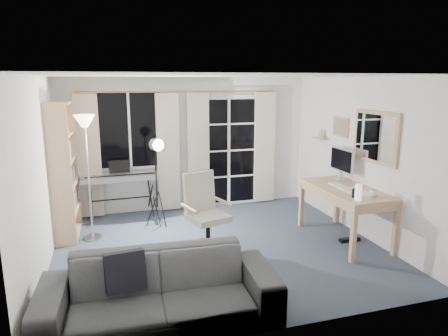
% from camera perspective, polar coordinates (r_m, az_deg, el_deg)
% --- Properties ---
extents(floor, '(4.50, 4.00, 0.02)m').
position_cam_1_polar(floor, '(5.81, -0.77, -11.44)').
color(floor, '#34404B').
rests_on(floor, ground).
extents(window, '(1.20, 0.08, 1.40)m').
position_cam_1_polar(window, '(7.15, -13.37, 5.32)').
color(window, white).
rests_on(window, floor).
extents(french_door, '(1.32, 0.09, 2.11)m').
position_cam_1_polar(french_door, '(7.54, 0.60, 2.36)').
color(french_door, white).
rests_on(french_door, floor).
extents(curtains, '(3.60, 0.07, 2.13)m').
position_cam_1_polar(curtains, '(7.23, -5.93, 2.41)').
color(curtains, gold).
rests_on(curtains, floor).
extents(bookshelf, '(0.35, 0.96, 2.04)m').
position_cam_1_polar(bookshelf, '(6.43, -22.27, -0.83)').
color(bookshelf, tan).
rests_on(bookshelf, floor).
extents(torchiere_lamp, '(0.34, 0.34, 1.86)m').
position_cam_1_polar(torchiere_lamp, '(6.07, -19.14, 3.77)').
color(torchiere_lamp, '#B2B2B7').
rests_on(torchiere_lamp, floor).
extents(keyboard_piano, '(1.30, 0.66, 0.94)m').
position_cam_1_polar(keyboard_piano, '(7.01, -14.59, -1.45)').
color(keyboard_piano, black).
rests_on(keyboard_piano, floor).
extents(studio_light, '(0.34, 0.34, 1.49)m').
position_cam_1_polar(studio_light, '(6.34, -9.61, 1.82)').
color(studio_light, black).
rests_on(studio_light, floor).
extents(office_chair, '(0.77, 0.74, 1.11)m').
position_cam_1_polar(office_chair, '(5.52, -3.03, -5.40)').
color(office_chair, black).
rests_on(office_chair, floor).
extents(desk, '(0.77, 1.51, 0.80)m').
position_cam_1_polar(desk, '(6.14, 16.98, -3.62)').
color(desk, tan).
rests_on(desk, floor).
extents(monitor, '(0.19, 0.58, 0.50)m').
position_cam_1_polar(monitor, '(6.52, 16.48, 0.96)').
color(monitor, silver).
rests_on(monitor, desk).
extents(desk_clutter, '(0.46, 0.91, 1.01)m').
position_cam_1_polar(desk_clutter, '(5.93, 17.66, -4.96)').
color(desk_clutter, white).
rests_on(desk_clutter, desk).
extents(mug, '(0.13, 0.11, 0.13)m').
position_cam_1_polar(mug, '(5.76, 20.64, -3.22)').
color(mug, silver).
rests_on(mug, desk).
extents(wall_mirror, '(0.04, 0.94, 0.74)m').
position_cam_1_polar(wall_mirror, '(6.07, 20.84, 4.11)').
color(wall_mirror, tan).
rests_on(wall_mirror, floor).
extents(framed_print, '(0.03, 0.42, 0.32)m').
position_cam_1_polar(framed_print, '(6.79, 16.34, 5.65)').
color(framed_print, tan).
rests_on(framed_print, floor).
extents(wall_shelf, '(0.16, 0.30, 0.18)m').
position_cam_1_polar(wall_shelf, '(7.20, 13.64, 4.62)').
color(wall_shelf, tan).
rests_on(wall_shelf, floor).
extents(sofa, '(2.31, 0.78, 0.89)m').
position_cam_1_polar(sofa, '(4.06, -9.14, -15.53)').
color(sofa, '#2D2E30').
rests_on(sofa, floor).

